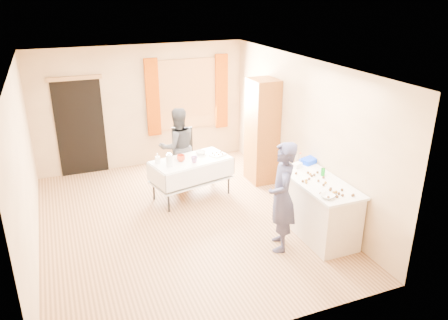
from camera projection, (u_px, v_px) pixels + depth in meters
name	position (u px, v px, depth m)	size (l,w,h in m)	color
floor	(182.00, 221.00, 7.38)	(4.50, 5.50, 0.02)	#9E7047
ceiling	(175.00, 65.00, 6.41)	(4.50, 5.50, 0.02)	white
wall_back	(142.00, 107.00, 9.27)	(4.50, 0.02, 2.60)	tan
wall_front	(254.00, 234.00, 4.51)	(4.50, 0.02, 2.60)	tan
wall_left	(23.00, 169.00, 6.11)	(0.02, 5.50, 2.60)	tan
wall_right	(302.00, 132.00, 7.67)	(0.02, 5.50, 2.60)	tan
window_frame	(187.00, 94.00, 9.51)	(1.32, 0.06, 1.52)	olive
window_pane	(188.00, 94.00, 9.50)	(1.20, 0.02, 1.40)	white
curtain_left	(153.00, 98.00, 9.20)	(0.28, 0.06, 1.65)	#903600
curtain_right	(221.00, 92.00, 9.74)	(0.28, 0.06, 1.65)	#903600
doorway	(80.00, 128.00, 8.91)	(0.95, 0.04, 2.00)	black
door_lintel	(74.00, 78.00, 8.51)	(1.05, 0.06, 0.08)	olive
cabinet	(262.00, 131.00, 8.57)	(0.50, 0.60, 2.07)	brown
counter	(318.00, 208.00, 6.84)	(0.70, 1.47, 0.91)	beige
party_table	(191.00, 175.00, 8.07)	(1.57, 1.04, 0.75)	black
chair	(183.00, 163.00, 8.98)	(0.53, 0.53, 1.02)	black
girl	(282.00, 197.00, 6.34)	(0.60, 0.72, 1.68)	#242442
woman	(178.00, 147.00, 8.51)	(0.77, 0.61, 1.55)	black
soda_can	(323.00, 172.00, 6.86)	(0.07, 0.07, 0.12)	#0C7F18
mixing_bowl	(327.00, 196.00, 6.15)	(0.26, 0.26, 0.05)	white
foam_block	(297.00, 165.00, 7.17)	(0.15, 0.10, 0.08)	white
blue_basket	(309.00, 161.00, 7.36)	(0.30, 0.20, 0.08)	#0936F0
pitcher	(169.00, 160.00, 7.61)	(0.11, 0.11, 0.22)	silver
cup_red	(181.00, 158.00, 7.86)	(0.21, 0.21, 0.12)	#BF3C1C
cup_rainbow	(194.00, 160.00, 7.80)	(0.12, 0.12, 0.11)	red
small_bowl	(201.00, 153.00, 8.20)	(0.25, 0.25, 0.06)	white
pastry_tray	(218.00, 155.00, 8.15)	(0.28, 0.20, 0.02)	white
bottle	(158.00, 158.00, 7.77)	(0.08, 0.08, 0.18)	white
cake_balls	(324.00, 185.00, 6.51)	(0.49, 1.03, 0.04)	#3F2314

